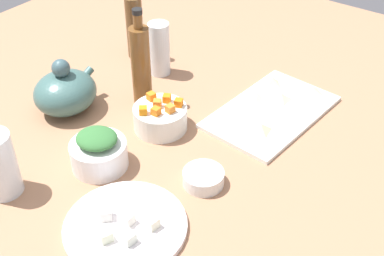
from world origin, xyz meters
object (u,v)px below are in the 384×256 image
bowl_small_side (203,178)px  bottle_0 (135,25)px  bowl_greens (99,155)px  cutting_board (271,112)px  bottle_1 (141,64)px  teapot (65,91)px  plate_tofu (126,226)px  drinking_glass_0 (159,49)px  bowl_carrots (160,118)px

bowl_small_side → bottle_0: bearing=55.2°
bowl_greens → bowl_small_side: 23.13cm
cutting_board → bottle_1: 34.37cm
bowl_small_side → teapot: (1.84, 42.98, 3.78)cm
bowl_greens → bottle_1: size_ratio=0.49×
bottle_1 → bowl_small_side: bearing=-117.9°
bowl_greens → cutting_board: bearing=-27.8°
plate_tofu → bottle_1: (34.83, 25.51, 10.22)cm
bowl_small_side → drinking_glass_0: bearing=50.4°
plate_tofu → bowl_small_side: bearing=-14.2°
bottle_1 → bowl_greens: bearing=-160.2°
bowl_carrots → bowl_small_side: 21.68cm
plate_tofu → teapot: size_ratio=1.36×
bowl_carrots → cutting_board: bearing=-41.8°
plate_tofu → bowl_small_side: (18.82, -4.78, 0.96)cm
bottle_1 → drinking_glass_0: size_ratio=1.69×
cutting_board → drinking_glass_0: (-1.01, 34.70, 6.94)cm
plate_tofu → cutting_board: bearing=-4.6°
bowl_carrots → bottle_1: 14.91cm
bowl_greens → drinking_glass_0: (38.05, 14.13, 4.43)cm
teapot → drinking_glass_0: size_ratio=1.17×
bottle_1 → drinking_glass_0: 14.76cm
bowl_small_side → drinking_glass_0: drinking_glass_0 is taller
cutting_board → bowl_small_side: bearing=-178.4°
bowl_carrots → bottle_0: (23.15, 27.96, 6.82)cm
plate_tofu → bowl_carrots: size_ratio=1.85×
bowl_greens → bottle_1: bottle_1 is taller
bowl_greens → bowl_carrots: (18.33, -2.05, -0.11)cm
bowl_greens → bowl_small_side: size_ratio=1.41×
plate_tofu → bowl_small_side: 19.44cm
teapot → drinking_glass_0: (27.55, -7.45, 2.10)cm
plate_tofu → drinking_glass_0: (48.21, 30.76, 6.84)cm
plate_tofu → bowl_small_side: bowl_small_side is taller
bottle_0 → bowl_greens: bearing=-148.0°
cutting_board → teapot: 51.15cm
bowl_carrots → teapot: size_ratio=0.73×
bowl_carrots → plate_tofu: bearing=-152.9°
bowl_carrots → bowl_small_side: bowl_carrots is taller
cutting_board → bottle_0: size_ratio=1.43×
bowl_carrots → teapot: teapot is taller
drinking_glass_0 → bowl_greens: bearing=-159.6°
plate_tofu → bottle_0: bearing=39.5°
bowl_carrots → bottle_0: size_ratio=0.54×
bottle_0 → drinking_glass_0: 12.48cm
plate_tofu → teapot: (20.66, 38.21, 4.75)cm
drinking_glass_0 → bottle_0: bearing=73.8°
cutting_board → bowl_small_side: size_ratio=3.86×
bowl_small_side → drinking_glass_0: 46.49cm
bottle_0 → teapot: bearing=-172.0°
teapot → bottle_0: bearing=8.0°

